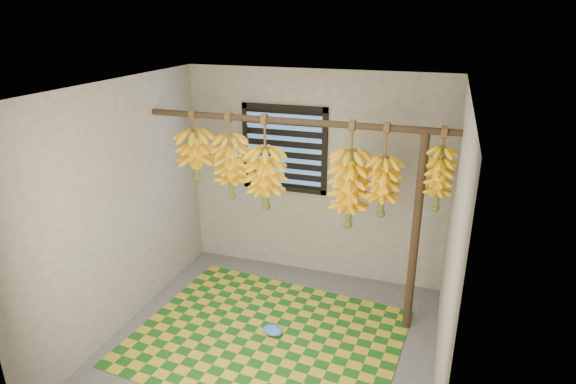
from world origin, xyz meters
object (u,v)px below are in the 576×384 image
at_px(banana_bunch_c, 266,178).
at_px(banana_bunch_f, 439,179).
at_px(woven_mat, 267,337).
at_px(banana_bunch_a, 196,155).
at_px(banana_bunch_e, 349,189).
at_px(support_post, 415,236).
at_px(banana_bunch_d, 383,186).
at_px(plastic_bag, 273,330).
at_px(banana_bunch_b, 231,167).

xyz_separation_m(banana_bunch_c, banana_bunch_f, (1.63, 0.00, 0.17)).
height_order(woven_mat, banana_bunch_a, banana_bunch_a).
distance_m(woven_mat, banana_bunch_e, 1.64).
xyz_separation_m(support_post, banana_bunch_f, (0.15, 0.00, 0.58)).
relative_size(banana_bunch_c, banana_bunch_d, 1.08).
bearing_deg(support_post, plastic_bag, -155.87).
relative_size(banana_bunch_b, banana_bunch_c, 0.92).
xyz_separation_m(plastic_bag, banana_bunch_b, (-0.63, 0.55, 1.44)).
relative_size(banana_bunch_b, banana_bunch_e, 0.85).
bearing_deg(woven_mat, banana_bunch_a, 148.14).
bearing_deg(support_post, banana_bunch_f, 0.00).
height_order(plastic_bag, banana_bunch_d, banana_bunch_d).
xyz_separation_m(banana_bunch_e, banana_bunch_f, (0.79, 0.00, 0.19)).
bearing_deg(banana_bunch_c, banana_bunch_e, -0.00).
height_order(banana_bunch_a, banana_bunch_c, same).
distance_m(plastic_bag, banana_bunch_e, 1.56).
distance_m(support_post, banana_bunch_b, 1.92).
bearing_deg(woven_mat, banana_bunch_f, 23.28).
relative_size(woven_mat, banana_bunch_f, 3.20).
bearing_deg(plastic_bag, banana_bunch_c, 115.39).
bearing_deg(banana_bunch_c, banana_bunch_a, -180.00).
distance_m(support_post, banana_bunch_c, 1.54).
bearing_deg(banana_bunch_e, banana_bunch_a, 180.00).
xyz_separation_m(plastic_bag, banana_bunch_a, (-1.02, 0.55, 1.53)).
bearing_deg(woven_mat, banana_bunch_d, 33.13).
height_order(plastic_bag, banana_bunch_e, banana_bunch_e).
distance_m(support_post, plastic_bag, 1.64).
relative_size(support_post, banana_bunch_c, 2.09).
height_order(banana_bunch_c, banana_bunch_e, same).
relative_size(banana_bunch_a, banana_bunch_e, 0.70).
height_order(support_post, woven_mat, support_post).
distance_m(plastic_bag, banana_bunch_f, 2.13).
xyz_separation_m(support_post, banana_bunch_c, (-1.48, 0.00, 0.41)).
relative_size(support_post, banana_bunch_b, 2.26).
xyz_separation_m(banana_bunch_b, banana_bunch_d, (1.52, 0.00, -0.04)).
bearing_deg(support_post, banana_bunch_d, 180.00).
bearing_deg(plastic_bag, banana_bunch_f, 21.76).
relative_size(banana_bunch_d, banana_bunch_e, 0.86).
relative_size(banana_bunch_b, banana_bunch_d, 1.00).
bearing_deg(plastic_bag, banana_bunch_d, 31.60).
relative_size(plastic_bag, banana_bunch_d, 0.23).
xyz_separation_m(banana_bunch_b, banana_bunch_e, (1.21, -0.00, -0.10)).
xyz_separation_m(banana_bunch_c, banana_bunch_e, (0.84, -0.00, -0.02)).
height_order(support_post, banana_bunch_b, banana_bunch_b).
distance_m(banana_bunch_d, banana_bunch_f, 0.50).
bearing_deg(banana_bunch_f, support_post, 180.00).
bearing_deg(plastic_bag, banana_bunch_e, 43.21).
height_order(banana_bunch_b, banana_bunch_e, same).
xyz_separation_m(banana_bunch_a, banana_bunch_c, (0.76, 0.00, -0.17)).
height_order(banana_bunch_b, banana_bunch_d, same).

